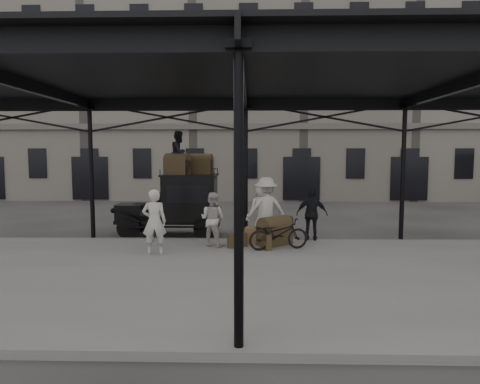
{
  "coord_description": "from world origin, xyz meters",
  "views": [
    {
      "loc": [
        0.17,
        -11.69,
        2.91
      ],
      "look_at": [
        -0.17,
        1.6,
        1.7
      ],
      "focal_mm": 32.0,
      "sensor_mm": 36.0,
      "label": 1
    }
  ],
  "objects_px": {
    "steamer_trunk_roof_near": "(177,166)",
    "bicycle": "(278,234)",
    "taxi": "(181,202)",
    "porter_official": "(312,214)",
    "porter_left": "(154,222)",
    "steamer_trunk_platform": "(275,233)"
  },
  "relations": [
    {
      "from": "taxi",
      "to": "bicycle",
      "type": "xyz_separation_m",
      "value": [
        3.24,
        -2.73,
        -0.59
      ]
    },
    {
      "from": "porter_left",
      "to": "steamer_trunk_roof_near",
      "type": "bearing_deg",
      "value": -100.53
    },
    {
      "from": "porter_official",
      "to": "porter_left",
      "type": "bearing_deg",
      "value": 33.56
    },
    {
      "from": "porter_official",
      "to": "steamer_trunk_roof_near",
      "type": "xyz_separation_m",
      "value": [
        -4.47,
        1.1,
        1.5
      ]
    },
    {
      "from": "taxi",
      "to": "steamer_trunk_roof_near",
      "type": "height_order",
      "value": "steamer_trunk_roof_near"
    },
    {
      "from": "porter_left",
      "to": "steamer_trunk_platform",
      "type": "distance_m",
      "value": 3.63
    },
    {
      "from": "steamer_trunk_roof_near",
      "to": "bicycle",
      "type": "bearing_deg",
      "value": -20.07
    },
    {
      "from": "steamer_trunk_roof_near",
      "to": "porter_left",
      "type": "bearing_deg",
      "value": -75.28
    },
    {
      "from": "bicycle",
      "to": "taxi",
      "type": "bearing_deg",
      "value": 34.9
    },
    {
      "from": "porter_left",
      "to": "steamer_trunk_roof_near",
      "type": "height_order",
      "value": "steamer_trunk_roof_near"
    },
    {
      "from": "taxi",
      "to": "steamer_trunk_platform",
      "type": "relative_size",
      "value": 3.71
    },
    {
      "from": "porter_left",
      "to": "steamer_trunk_platform",
      "type": "bearing_deg",
      "value": -167.37
    },
    {
      "from": "porter_official",
      "to": "steamer_trunk_roof_near",
      "type": "bearing_deg",
      "value": -4.22
    },
    {
      "from": "taxi",
      "to": "steamer_trunk_platform",
      "type": "xyz_separation_m",
      "value": [
        3.16,
        -2.08,
        -0.69
      ]
    },
    {
      "from": "porter_official",
      "to": "taxi",
      "type": "bearing_deg",
      "value": -7.46
    },
    {
      "from": "porter_left",
      "to": "steamer_trunk_roof_near",
      "type": "distance_m",
      "value": 3.45
    },
    {
      "from": "porter_official",
      "to": "steamer_trunk_platform",
      "type": "height_order",
      "value": "porter_official"
    },
    {
      "from": "steamer_trunk_roof_near",
      "to": "steamer_trunk_platform",
      "type": "relative_size",
      "value": 0.84
    },
    {
      "from": "taxi",
      "to": "steamer_trunk_roof_near",
      "type": "relative_size",
      "value": 4.42
    },
    {
      "from": "taxi",
      "to": "porter_left",
      "type": "xyz_separation_m",
      "value": [
        -0.19,
        -3.38,
        -0.16
      ]
    },
    {
      "from": "taxi",
      "to": "porter_official",
      "type": "distance_m",
      "value": 4.59
    },
    {
      "from": "taxi",
      "to": "porter_official",
      "type": "height_order",
      "value": "taxi"
    }
  ]
}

